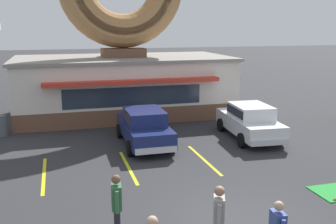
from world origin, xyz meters
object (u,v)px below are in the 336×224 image
object	(u,v)px
pedestrian_leather_jacket_man	(117,204)
trash_bin	(1,125)
car_navy	(144,126)
pedestrian_clipboard_woman	(219,218)
car_white	(250,120)

from	to	relation	value
pedestrian_leather_jacket_man	trash_bin	size ratio (longest dim) A/B	1.73
car_navy	pedestrian_clipboard_woman	world-z (taller)	pedestrian_clipboard_woman
car_navy	trash_bin	xyz separation A→B (m)	(-6.21, 3.27, -0.37)
car_navy	pedestrian_clipboard_woman	distance (m)	8.86
pedestrian_leather_jacket_man	trash_bin	xyz separation A→B (m)	(-3.89, 10.75, -0.44)
car_navy	car_white	distance (m)	4.94
car_navy	pedestrian_leather_jacket_man	bearing A→B (deg)	-107.28
pedestrian_clipboard_woman	trash_bin	size ratio (longest dim) A/B	1.77
trash_bin	car_navy	bearing A→B (deg)	-27.74
pedestrian_clipboard_woman	car_navy	bearing A→B (deg)	88.32
car_white	pedestrian_leather_jacket_man	distance (m)	10.21
car_white	trash_bin	bearing A→B (deg)	162.26
car_navy	pedestrian_clipboard_woman	xyz separation A→B (m)	(-0.26, -8.86, 0.09)
pedestrian_leather_jacket_man	pedestrian_clipboard_woman	world-z (taller)	pedestrian_clipboard_woman
pedestrian_leather_jacket_man	pedestrian_clipboard_woman	size ratio (longest dim) A/B	0.98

